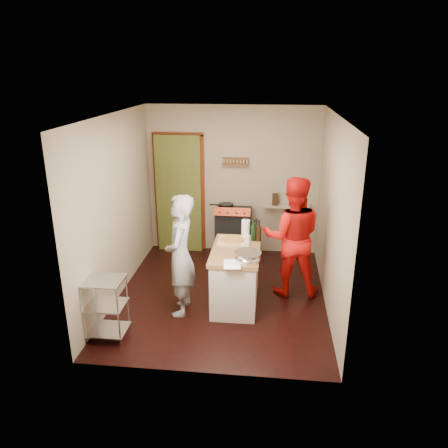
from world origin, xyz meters
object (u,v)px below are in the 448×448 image
(stove, at_px, (233,233))
(person_stripe, at_px, (180,256))
(wire_shelving, at_px, (106,306))
(person_red, at_px, (292,237))
(island, at_px, (236,275))

(stove, distance_m, person_stripe, 2.03)
(wire_shelving, relative_size, person_red, 0.45)
(island, xyz_separation_m, person_stripe, (-0.72, -0.30, 0.38))
(person_stripe, height_order, person_red, person_red)
(wire_shelving, height_order, person_red, person_red)
(wire_shelving, bearing_deg, island, 33.55)
(wire_shelving, height_order, island, island)
(island, bearing_deg, stove, 96.42)
(stove, xyz_separation_m, wire_shelving, (-1.33, -2.62, -0.01))
(person_red, bearing_deg, stove, -53.71)
(island, relative_size, person_stripe, 0.73)
(wire_shelving, bearing_deg, person_red, 31.94)
(person_stripe, bearing_deg, stove, 162.96)
(person_stripe, bearing_deg, person_red, 114.21)
(stove, bearing_deg, person_red, -51.63)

